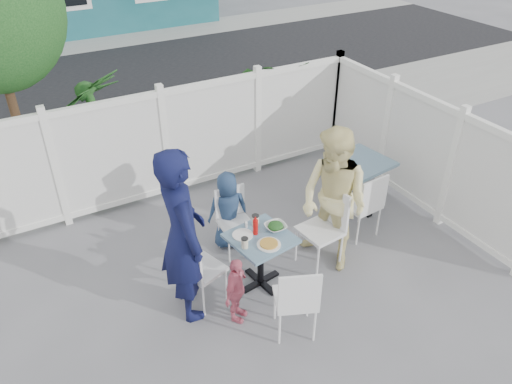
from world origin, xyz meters
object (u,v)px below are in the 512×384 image
chair_right (326,222)px  chair_back (233,216)px  toddler (236,290)px  boy (228,210)px  man (183,236)px  chair_left (197,266)px  main_table (261,248)px  spare_table (360,172)px  chair_near (297,298)px  woman (334,201)px

chair_right → chair_back: size_ratio=1.18×
toddler → chair_back: bearing=23.8°
chair_right → boy: bearing=38.3°
man → chair_left: bearing=-90.6°
toddler → man: bearing=92.2°
main_table → spare_table: spare_table is taller
chair_right → toddler: chair_right is taller
man → boy: 1.24m
boy → chair_near: bearing=100.8°
boy → chair_back: bearing=113.2°
man → toddler: size_ratio=2.46×
main_table → woman: 0.98m
man → boy: size_ratio=1.90×
spare_table → toddler: bearing=-157.0°
main_table → chair_right: 0.86m
chair_left → chair_back: size_ratio=1.07×
chair_back → woman: 1.23m
spare_table → woman: size_ratio=0.47×
chair_near → boy: size_ratio=0.88×
main_table → man: bearing=175.7°
chair_right → main_table: bearing=82.2°
chair_back → chair_near: bearing=89.3°
spare_table → boy: boy is taller
chair_left → man: bearing=-112.8°
chair_left → chair_right: chair_right is taller
chair_back → woman: (0.88, -0.78, 0.38)m
chair_near → woman: 1.30m
main_table → spare_table: bearing=19.5°
chair_left → man: (-0.12, 0.01, 0.44)m
spare_table → man: size_ratio=0.42×
main_table → woman: size_ratio=0.41×
chair_left → woman: (1.64, -0.11, 0.35)m
spare_table → main_table: bearing=-160.5°
toddler → boy: bearing=26.6°
main_table → man: size_ratio=0.37×
chair_left → woman: bearing=67.9°
main_table → chair_back: 0.72m
chair_right → boy: 1.20m
main_table → chair_left: (-0.73, 0.05, 0.01)m
man → woman: bearing=-89.9°
main_table → toddler: (-0.48, -0.34, -0.12)m
chair_right → chair_near: size_ratio=1.10×
spare_table → chair_left: chair_left is taller
spare_table → chair_right: (-1.05, -0.69, -0.01)m
spare_table → boy: 1.90m
chair_right → man: 1.75m
main_table → chair_left: size_ratio=0.80×
main_table → spare_table: size_ratio=0.89×
woman → main_table: bearing=-105.1°
chair_near → man: 1.27m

